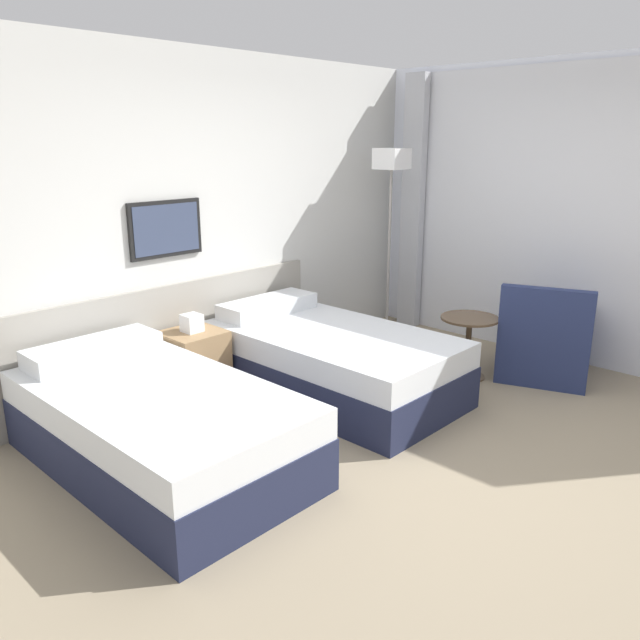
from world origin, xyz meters
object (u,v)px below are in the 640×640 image
Objects in this scene: armchair at (545,345)px; side_table at (469,335)px; floor_lamp at (391,177)px; bed_near_window at (331,360)px; bed_near_door at (157,425)px; nightstand at (194,363)px.

side_table is at bearing 28.26° from armchair.
armchair is at bearing -85.10° from floor_lamp.
armchair is (0.51, -0.46, -0.11)m from side_table.
floor_lamp is (1.43, 0.53, 1.37)m from bed_near_window.
armchair is (3.20, -1.09, 0.00)m from bed_near_door.
nightstand reaches higher than bed_near_door.
bed_near_window is 2.96× the size of nightstand.
bed_near_door is at bearing 166.73° from side_table.
nightstand is at bearing 174.67° from floor_lamp.
side_table is (1.06, -0.63, 0.11)m from bed_near_window.
nightstand is 1.26× the size of side_table.
bed_near_door is at bearing 180.00° from bed_near_window.
side_table is (2.68, -0.63, 0.11)m from bed_near_door.
bed_near_window is 1.24m from side_table.
armchair reaches higher than side_table.
nightstand is at bearing 32.38° from armchair.
bed_near_door is 2.76m from side_table.
bed_near_door is at bearing -170.12° from floor_lamp.
bed_near_door is 1.06× the size of floor_lamp.
bed_near_door is 1.00× the size of bed_near_window.
armchair is at bearing -18.82° from bed_near_door.
armchair is (0.14, -1.62, -1.37)m from floor_lamp.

